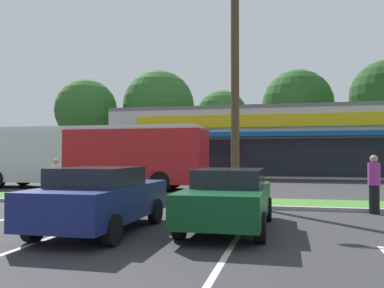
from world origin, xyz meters
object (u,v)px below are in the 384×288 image
utility_pole (231,39)px  city_bus (85,155)px  car_3 (229,198)px  car_0 (93,169)px  pedestrian_by_pole (56,182)px  pedestrian_near_bench (374,184)px  car_4 (101,198)px

utility_pole → city_bus: (-8.50, 5.36, -4.21)m
utility_pole → car_3: bearing=-83.4°
city_bus → car_0: city_bus is taller
city_bus → car_3: city_bus is taller
utility_pole → car_0: (-11.53, 12.39, -5.20)m
car_0 → pedestrian_by_pole: bearing=111.3°
utility_pole → pedestrian_near_bench: (4.53, -1.31, -5.08)m
city_bus → pedestrian_near_bench: 14.66m
utility_pole → car_4: 8.20m
city_bus → car_0: bearing=-66.7°
utility_pole → city_bus: size_ratio=0.87×
utility_pole → car_0: 17.70m
city_bus → pedestrian_near_bench: (13.02, -6.66, -0.87)m
car_3 → pedestrian_by_pole: 7.51m
car_0 → car_3: size_ratio=0.98×
car_0 → pedestrian_by_pole: size_ratio=2.74×
car_4 → pedestrian_near_bench: 8.23m
car_4 → pedestrian_by_pole: 5.89m
car_0 → pedestrian_near_bench: pedestrian_near_bench is taller
utility_pole → car_4: bearing=-111.2°
city_bus → pedestrian_by_pole: (2.35, -6.81, -0.93)m
pedestrian_near_bench → city_bus: bearing=-14.0°
city_bus → car_4: size_ratio=2.89×
car_3 → pedestrian_by_pole: bearing=-116.7°
car_0 → car_4: 20.50m
utility_pole → car_4: size_ratio=2.52×
car_3 → car_0: bearing=-144.9°
pedestrian_near_bench → car_0: bearing=-27.3°
car_3 → car_4: 3.06m
car_3 → pedestrian_near_bench: 5.31m
city_bus → pedestrian_near_bench: size_ratio=7.23×
car_0 → car_3: car_0 is taller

